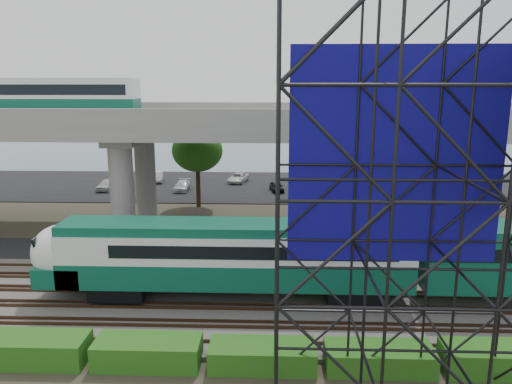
{
  "coord_description": "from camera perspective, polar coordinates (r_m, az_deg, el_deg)",
  "views": [
    {
      "loc": [
        1.42,
        -23.8,
        12.07
      ],
      "look_at": [
        0.35,
        6.0,
        5.49
      ],
      "focal_mm": 35.0,
      "sensor_mm": 36.0,
      "label": 1
    }
  ],
  "objects": [
    {
      "name": "ground",
      "position": [
        26.73,
        -1.25,
        -14.4
      ],
      "size": [
        140.0,
        140.0,
        0.0
      ],
      "primitive_type": "plane",
      "color": "#474233",
      "rests_on": "ground"
    },
    {
      "name": "ballast_bed",
      "position": [
        28.48,
        -1.01,
        -12.41
      ],
      "size": [
        90.0,
        12.0,
        0.2
      ],
      "primitive_type": "cube",
      "color": "slate",
      "rests_on": "ground"
    },
    {
      "name": "service_road",
      "position": [
        36.38,
        -0.29,
        -6.86
      ],
      "size": [
        90.0,
        5.0,
        0.08
      ],
      "primitive_type": "cube",
      "color": "black",
      "rests_on": "ground"
    },
    {
      "name": "parking_lot",
      "position": [
        59.06,
        0.64,
        0.69
      ],
      "size": [
        90.0,
        18.0,
        0.08
      ],
      "primitive_type": "cube",
      "color": "black",
      "rests_on": "ground"
    },
    {
      "name": "harbor_water",
      "position": [
        80.72,
        1.04,
        3.86
      ],
      "size": [
        140.0,
        40.0,
        0.03
      ],
      "primitive_type": "cube",
      "color": "#486277",
      "rests_on": "ground"
    },
    {
      "name": "rail_tracks",
      "position": [
        28.41,
        -1.01,
        -12.08
      ],
      "size": [
        90.0,
        9.52,
        0.16
      ],
      "color": "#472D1E",
      "rests_on": "ballast_bed"
    },
    {
      "name": "commuter_train",
      "position": [
        27.39,
        2.09,
        -7.16
      ],
      "size": [
        29.3,
        3.06,
        4.3
      ],
      "color": "black",
      "rests_on": "rail_tracks"
    },
    {
      "name": "overpass",
      "position": [
        40.07,
        -1.61,
        6.92
      ],
      "size": [
        80.0,
        12.0,
        12.4
      ],
      "color": "#9E9B93",
      "rests_on": "ground"
    },
    {
      "name": "scaffold_tower",
      "position": [
        17.11,
        17.72,
        -3.74
      ],
      "size": [
        9.36,
        6.36,
        15.0
      ],
      "color": "black",
      "rests_on": "ground"
    },
    {
      "name": "hedge_strip",
      "position": [
        22.65,
        0.77,
        -18.1
      ],
      "size": [
        34.6,
        1.8,
        1.2
      ],
      "color": "#1C5413",
      "rests_on": "ground"
    },
    {
      "name": "trees",
      "position": [
        40.95,
        -6.52,
        3.23
      ],
      "size": [
        40.94,
        16.94,
        7.69
      ],
      "color": "#382314",
      "rests_on": "ground"
    },
    {
      "name": "suv",
      "position": [
        37.4,
        -7.13,
        -5.22
      ],
      "size": [
        5.21,
        2.67,
        1.41
      ],
      "primitive_type": "imported",
      "rotation": [
        0.0,
        0.0,
        1.5
      ],
      "color": "black",
      "rests_on": "service_road"
    },
    {
      "name": "parked_cars",
      "position": [
        58.58,
        1.49,
        1.22
      ],
      "size": [
        35.6,
        9.32,
        1.25
      ],
      "color": "silver",
      "rests_on": "parking_lot"
    }
  ]
}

